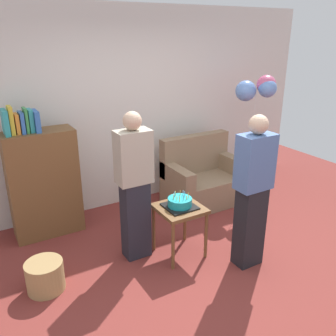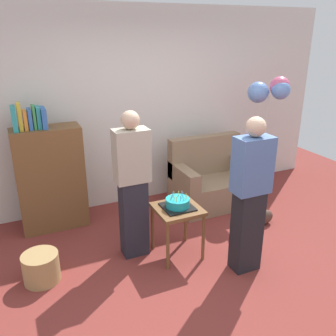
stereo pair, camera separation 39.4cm
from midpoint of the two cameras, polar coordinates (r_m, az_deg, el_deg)
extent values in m
plane|color=maroon|center=(3.95, 9.39, -16.12)|extent=(8.00, 8.00, 0.00)
cube|color=silver|center=(5.08, -2.60, 9.41)|extent=(6.00, 0.10, 2.70)
cube|color=#8C7054|center=(5.23, 9.22, -3.79)|extent=(1.10, 0.70, 0.40)
cube|color=#8C7054|center=(5.26, 7.92, 2.07)|extent=(1.10, 0.16, 0.56)
cube|color=#8C7054|center=(4.87, 4.80, -1.36)|extent=(0.16, 0.70, 0.24)
cube|color=#8C7054|center=(5.36, 13.62, 0.24)|extent=(0.16, 0.70, 0.24)
cube|color=brown|center=(4.60, -15.75, -1.72)|extent=(0.80, 0.36, 1.30)
cube|color=teal|center=(4.34, -20.86, 7.30)|extent=(0.05, 0.24, 0.27)
cube|color=gold|center=(4.34, -20.10, 7.63)|extent=(0.04, 0.16, 0.31)
cube|color=orange|center=(4.36, -19.32, 7.16)|extent=(0.04, 0.17, 0.22)
cube|color=#3366B7|center=(4.36, -18.67, 7.35)|extent=(0.04, 0.19, 0.24)
cube|color=#38934C|center=(4.36, -18.09, 7.67)|extent=(0.03, 0.17, 0.27)
cube|color=teal|center=(4.37, -17.44, 7.65)|extent=(0.05, 0.17, 0.26)
cube|color=#3366B7|center=(4.38, -16.71, 7.61)|extent=(0.05, 0.25, 0.24)
cube|color=brown|center=(3.90, 4.44, -6.59)|extent=(0.48, 0.48, 0.04)
cylinder|color=brown|center=(3.80, 3.01, -12.43)|extent=(0.04, 0.04, 0.54)
cylinder|color=brown|center=(3.98, 8.50, -10.95)|extent=(0.04, 0.04, 0.54)
cylinder|color=brown|center=(4.12, 0.31, -9.53)|extent=(0.04, 0.04, 0.54)
cylinder|color=brown|center=(4.29, 5.47, -8.32)|extent=(0.04, 0.04, 0.54)
cube|color=black|center=(3.89, 4.45, -6.22)|extent=(0.32, 0.32, 0.02)
cylinder|color=teal|center=(3.86, 4.47, -5.52)|extent=(0.26, 0.26, 0.09)
cylinder|color=#66B2E5|center=(3.86, 5.30, -4.30)|extent=(0.01, 0.01, 0.06)
cylinder|color=#66B2E5|center=(3.90, 5.09, -4.06)|extent=(0.01, 0.01, 0.05)
cylinder|color=#F2CC4C|center=(3.90, 4.62, -4.09)|extent=(0.01, 0.01, 0.06)
cylinder|color=#F2CC4C|center=(3.89, 3.85, -4.15)|extent=(0.01, 0.01, 0.05)
cylinder|color=#66B2E5|center=(3.86, 3.70, -4.27)|extent=(0.01, 0.01, 0.06)
cylinder|color=#EA668C|center=(3.83, 3.54, -4.60)|extent=(0.01, 0.01, 0.05)
cylinder|color=#F2CC4C|center=(3.80, 3.49, -4.72)|extent=(0.01, 0.01, 0.06)
cylinder|color=#F2CC4C|center=(3.79, 3.98, -4.91)|extent=(0.01, 0.01, 0.05)
cylinder|color=#F2CC4C|center=(3.75, 4.35, -5.07)|extent=(0.01, 0.01, 0.06)
cylinder|color=#66B2E5|center=(3.78, 5.01, -4.87)|extent=(0.01, 0.01, 0.06)
cylinder|color=#F2CC4C|center=(3.80, 5.50, -4.91)|extent=(0.01, 0.01, 0.05)
cylinder|color=#F2CC4C|center=(3.83, 5.85, -4.55)|extent=(0.01, 0.01, 0.06)
cube|color=#23232D|center=(3.97, -2.58, -7.98)|extent=(0.28, 0.20, 0.88)
cube|color=#B2A893|center=(3.68, -2.76, 1.89)|extent=(0.36, 0.22, 0.56)
sphere|color=#D1A889|center=(3.58, -2.87, 7.58)|extent=(0.19, 0.19, 0.19)
cube|color=black|center=(3.86, 15.28, -9.67)|extent=(0.28, 0.20, 0.88)
cube|color=#4C6BA3|center=(3.56, 16.36, 0.38)|extent=(0.36, 0.22, 0.56)
sphere|color=#D1A889|center=(3.46, 16.99, 6.22)|extent=(0.19, 0.19, 0.19)
cylinder|color=#A88451|center=(3.86, -16.65, -14.97)|extent=(0.36, 0.36, 0.30)
ellipsoid|color=#473328|center=(4.91, 17.16, -7.52)|extent=(0.28, 0.14, 0.20)
cylinder|color=silver|center=(5.41, 16.99, 3.30)|extent=(0.00, 0.00, 1.61)
sphere|color=#668ED6|center=(5.23, 16.24, 11.43)|extent=(0.29, 0.29, 0.29)
sphere|color=#D65B84|center=(5.28, 19.42, 12.09)|extent=(0.27, 0.27, 0.27)
sphere|color=#668ED6|center=(5.25, 19.56, 11.57)|extent=(0.26, 0.26, 0.26)
camera|label=1|loc=(0.20, -87.14, 1.09)|focal=38.47mm
camera|label=2|loc=(0.20, 92.86, -1.09)|focal=38.47mm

